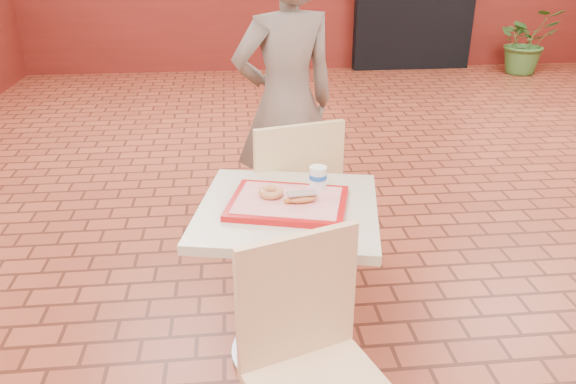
{
  "coord_description": "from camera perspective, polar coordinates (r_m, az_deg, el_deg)",
  "views": [
    {
      "loc": [
        -1.3,
        -2.74,
        1.69
      ],
      "look_at": [
        -1.09,
        -0.79,
        0.79
      ],
      "focal_mm": 35.0,
      "sensor_mm": 36.0,
      "label": 1
    }
  ],
  "objects": [
    {
      "name": "potted_plant",
      "position": [
        8.23,
        23.05,
        13.93
      ],
      "size": [
        0.82,
        0.72,
        0.85
      ],
      "primitive_type": "imported",
      "rotation": [
        0.0,
        0.0,
        0.09
      ],
      "color": "#3B6A2A",
      "rests_on": "ground"
    },
    {
      "name": "chair_main_front",
      "position": [
        1.81,
        2.52,
        -16.77
      ],
      "size": [
        0.52,
        0.52,
        0.88
      ],
      "rotation": [
        0.0,
        0.0,
        0.33
      ],
      "color": "#E3BA88",
      "rests_on": "ground"
    },
    {
      "name": "long_john_donut",
      "position": [
        2.14,
        1.32,
        -0.58
      ],
      "size": [
        0.14,
        0.08,
        0.04
      ],
      "rotation": [
        0.0,
        0.0,
        0.12
      ],
      "color": "#C16E38",
      "rests_on": "serving_tray"
    },
    {
      "name": "ring_donut",
      "position": [
        2.2,
        -1.74,
        -0.03
      ],
      "size": [
        0.12,
        0.12,
        0.03
      ],
      "primitive_type": "torus",
      "rotation": [
        0.0,
        0.0,
        0.23
      ],
      "color": "#BB7644",
      "rests_on": "serving_tray"
    },
    {
      "name": "serving_tray",
      "position": [
        2.18,
        0.0,
        -1.11
      ],
      "size": [
        0.45,
        0.35,
        0.03
      ],
      "rotation": [
        0.0,
        0.0,
        -0.26
      ],
      "color": "#AE0D0F",
      "rests_on": "main_table"
    },
    {
      "name": "customer",
      "position": [
        3.13,
        -0.21,
        8.81
      ],
      "size": [
        0.7,
        0.56,
        1.66
      ],
      "primitive_type": "imported",
      "rotation": [
        0.0,
        0.0,
        3.44
      ],
      "color": "#6D6054",
      "rests_on": "ground"
    },
    {
      "name": "paper_cup",
      "position": [
        2.26,
        3.06,
        1.52
      ],
      "size": [
        0.07,
        0.07,
        0.09
      ],
      "rotation": [
        0.0,
        0.0,
        0.0
      ],
      "color": "white",
      "rests_on": "serving_tray"
    },
    {
      "name": "chair_main_back",
      "position": [
        2.74,
        0.26,
        -0.62
      ],
      "size": [
        0.52,
        0.52,
        0.93
      ],
      "rotation": [
        0.0,
        0.0,
        3.39
      ],
      "color": "#E5C989",
      "rests_on": "ground"
    },
    {
      "name": "main_table",
      "position": [
        2.3,
        0.0,
        -6.76
      ],
      "size": [
        0.69,
        0.69,
        0.73
      ],
      "rotation": [
        0.0,
        0.0,
        -0.2
      ],
      "color": "beige",
      "rests_on": "ground"
    },
    {
      "name": "wainscot_band",
      "position": [
        3.25,
        18.01,
        2.0
      ],
      "size": [
        8.0,
        10.0,
        1.0
      ],
      "color": "maroon",
      "rests_on": "ground"
    }
  ]
}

